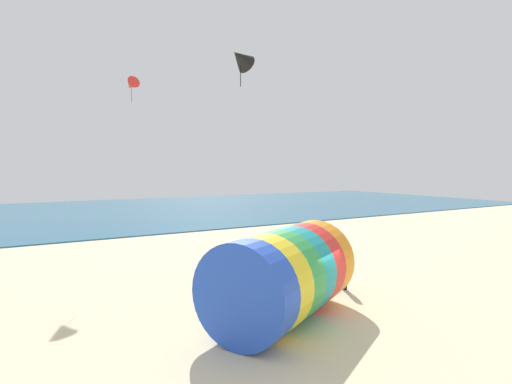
# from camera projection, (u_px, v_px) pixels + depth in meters

# --- Properties ---
(ground_plane) EXTENTS (120.00, 120.00, 0.00)m
(ground_plane) POSITION_uv_depth(u_px,v_px,m) (311.00, 317.00, 15.15)
(ground_plane) COLOR beige
(sea) EXTENTS (120.00, 40.00, 0.10)m
(sea) POSITION_uv_depth(u_px,v_px,m) (110.00, 212.00, 50.68)
(sea) COLOR #236084
(sea) RESTS_ON ground
(giant_inflatable_tube) EXTENTS (7.12, 5.96, 3.39)m
(giant_inflatable_tube) POSITION_uv_depth(u_px,v_px,m) (284.00, 275.00, 14.71)
(giant_inflatable_tube) COLOR blue
(giant_inflatable_tube) RESTS_ON ground
(kite_handler) EXTENTS (0.40, 0.42, 1.69)m
(kite_handler) POSITION_uv_depth(u_px,v_px,m) (345.00, 271.00, 18.45)
(kite_handler) COLOR black
(kite_handler) RESTS_ON ground
(kite_red_delta) EXTENTS (1.01, 1.21, 1.68)m
(kite_red_delta) POSITION_uv_depth(u_px,v_px,m) (131.00, 85.00, 26.62)
(kite_red_delta) COLOR red
(kite_black_delta) EXTENTS (1.32, 1.15, 1.69)m
(kite_black_delta) POSITION_uv_depth(u_px,v_px,m) (240.00, 58.00, 16.35)
(kite_black_delta) COLOR black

